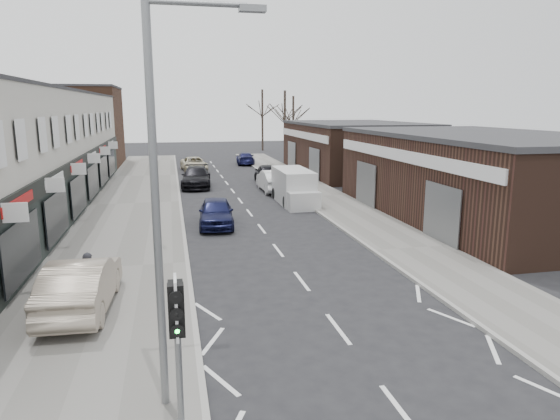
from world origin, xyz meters
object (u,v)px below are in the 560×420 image
warning_sign (155,197)px  sedan_on_pavement (81,284)px  parked_car_left_c (194,164)px  parked_car_right_b (268,173)px  street_lamp (164,187)px  parked_car_right_c (245,158)px  white_van (294,187)px  pedestrian (89,278)px  parked_car_left_a (216,212)px  parked_car_left_b (196,177)px  traffic_light (177,322)px  parked_car_right_a (273,181)px

warning_sign → sedan_on_pavement: (-2.00, -7.30, -1.28)m
parked_car_left_c → parked_car_right_b: size_ratio=1.03×
warning_sign → parked_car_left_c: warning_sign is taller
street_lamp → parked_car_right_c: (8.03, 43.90, -3.97)m
parked_car_right_b → sedan_on_pavement: bearing=71.6°
warning_sign → white_van: (8.45, 8.44, -1.18)m
warning_sign → parked_car_right_c: bearing=74.4°
pedestrian → parked_car_right_b: 26.29m
parked_car_left_a → parked_car_left_b: 13.26m
white_van → parked_car_left_c: (-5.49, 18.06, -0.35)m
street_lamp → parked_car_left_c: (2.33, 39.30, -3.95)m
traffic_light → parked_car_right_b: 32.30m
street_lamp → white_van: bearing=69.8°
parked_car_left_b → parked_car_right_c: parked_car_left_b is taller
traffic_light → parked_car_left_a: (2.20, 17.11, -1.68)m
traffic_light → pedestrian: 7.74m
traffic_light → parked_car_left_c: 40.61m
warning_sign → sedan_on_pavement: 7.68m
white_van → warning_sign: bearing=-134.5°
pedestrian → parked_car_right_a: (9.88, 20.09, -0.15)m
sedan_on_pavement → parked_car_right_a: 22.84m
parked_car_left_b → parked_car_right_b: (5.81, 0.96, 0.03)m
parked_car_left_a → parked_car_right_c: parked_car_left_a is taller
white_van → pedestrian: (-10.30, -15.32, -0.08)m
parked_car_left_b → street_lamp: bearing=-89.4°
parked_car_left_a → parked_car_right_b: 15.24m
pedestrian → parked_car_left_c: bearing=-87.0°
warning_sign → parked_car_left_a: (2.96, 3.10, -1.47)m
white_van → parked_car_left_b: size_ratio=1.04×
parked_car_left_c → parked_car_right_a: size_ratio=1.01×
warning_sign → sedan_on_pavement: warning_sign is taller
warning_sign → white_van: warning_sign is taller
street_lamp → parked_car_left_a: 16.53m
white_van → pedestrian: size_ratio=3.38×
parked_car_right_a → white_van: bearing=94.6°
parked_car_left_a → parked_car_right_c: (5.70, 28.01, -0.09)m
sedan_on_pavement → parked_car_right_c: 39.86m
parked_car_right_c → white_van: bearing=94.5°
street_lamp → pedestrian: (-2.48, 5.92, -3.67)m
white_van → sedan_on_pavement: 18.90m
parked_car_left_b → parked_car_right_c: size_ratio=1.20×
traffic_light → parked_car_right_b: traffic_light is taller
parked_car_right_b → parked_car_right_c: size_ratio=1.06×
parked_car_right_c → parked_car_left_b: bearing=72.8°
white_van → parked_car_right_c: size_ratio=1.25×
parked_car_right_a → parked_car_right_b: bearing=-96.0°
street_lamp → pedestrian: size_ratio=4.85×
street_lamp → warning_sign: street_lamp is taller
warning_sign → parked_car_right_c: 32.32m
traffic_light → white_van: bearing=71.1°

